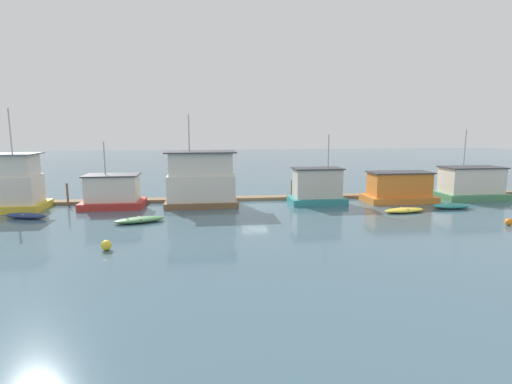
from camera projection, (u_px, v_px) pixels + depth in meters
ground_plane at (255, 205)px, 38.65m from camera, size 200.00×200.00×0.00m
dock_walkway at (251, 198)px, 41.39m from camera, size 59.60×1.51×0.30m
houseboat_yellow at (12, 185)px, 35.81m from camera, size 5.37×4.16×9.09m
houseboat_red at (113, 192)px, 37.20m from camera, size 5.64×3.81×6.11m
houseboat_brown at (201, 180)px, 37.95m from camera, size 6.81×4.14×8.57m
houseboat_teal at (317, 187)px, 39.05m from camera, size 5.37×3.23×6.74m
houseboat_orange at (399, 188)px, 40.05m from camera, size 6.89×3.67×3.03m
houseboat_green at (471, 184)px, 41.77m from camera, size 6.73×3.92×7.13m
dinghy_navy at (26, 216)px, 32.69m from camera, size 3.76×1.98×0.46m
dinghy_green at (140, 220)px, 31.34m from camera, size 4.10×2.50×0.43m
dinghy_yellow at (404, 210)px, 35.09m from camera, size 4.04×1.93×0.39m
dinghy_teal at (451, 206)px, 36.77m from camera, size 3.65×1.56×0.48m
mooring_post_near_right at (292, 190)px, 40.79m from camera, size 0.21×0.21×2.11m
mooring_post_near_left at (68, 194)px, 37.99m from camera, size 0.21×0.21×2.17m
mooring_post_far_right at (170, 194)px, 39.24m from camera, size 0.22×0.22×1.86m
buoy_orange at (509, 222)px, 30.35m from camera, size 0.56×0.56×0.56m
buoy_yellow at (106, 245)px, 24.19m from camera, size 0.63×0.63×0.63m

